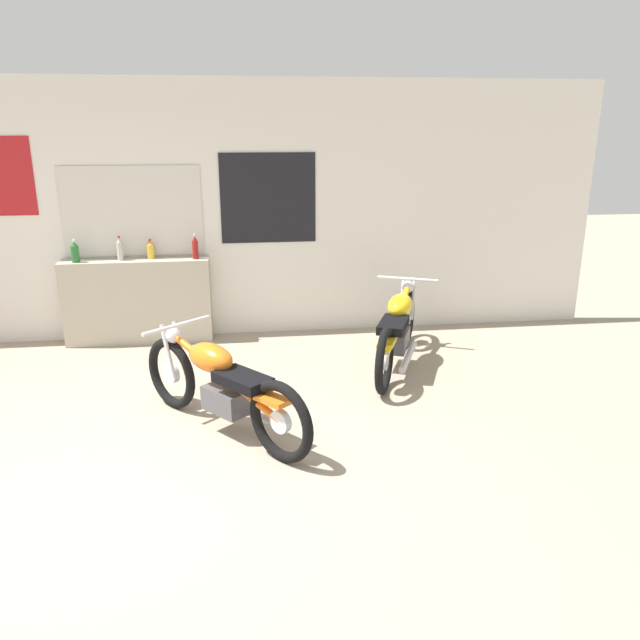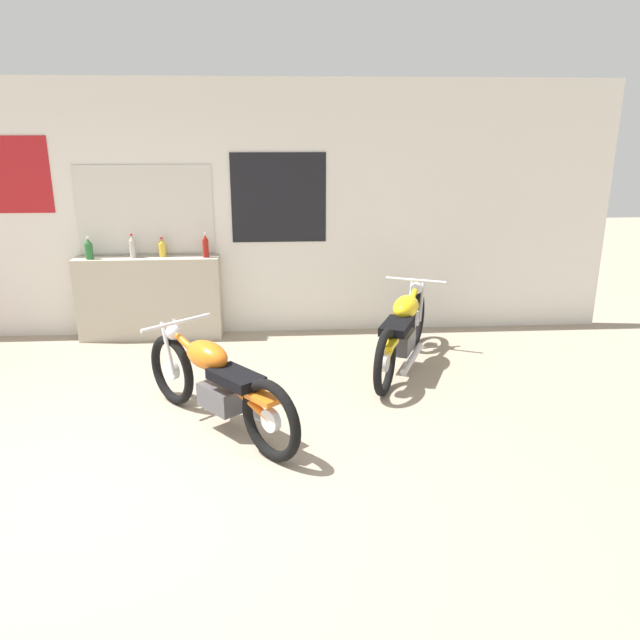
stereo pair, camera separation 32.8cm
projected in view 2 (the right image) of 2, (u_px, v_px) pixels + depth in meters
The scene contains 9 objects.
ground_plane at pixel (98, 495), 4.09m from camera, with size 24.00×24.00×0.00m, color gray.
wall_back at pixel (167, 211), 6.86m from camera, with size 10.00×0.07×2.80m.
sill_counter at pixel (150, 298), 6.96m from camera, with size 1.58×0.28×0.93m.
bottle_leftmost at pixel (89, 249), 6.71m from camera, with size 0.08×0.08×0.24m.
bottle_left_center at pixel (132, 247), 6.78m from camera, with size 0.06×0.06×0.26m.
bottle_center at pixel (162, 248), 6.85m from camera, with size 0.08×0.08×0.21m.
bottle_right_center at pixel (206, 246), 6.80m from camera, with size 0.07×0.07×0.27m.
motorcycle_orange at pixel (216, 383), 4.87m from camera, with size 1.31×1.53×0.78m.
motorcycle_yellow at pixel (403, 330), 6.12m from camera, with size 0.96×1.87×0.78m.
Camera 2 is at (1.23, -3.64, 2.33)m, focal length 35.00 mm.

